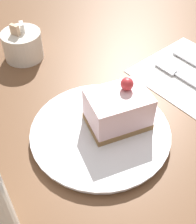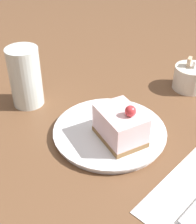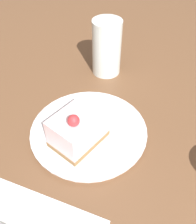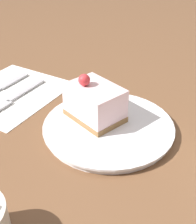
# 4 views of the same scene
# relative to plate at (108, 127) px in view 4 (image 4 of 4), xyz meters

# --- Properties ---
(ground_plane) EXTENTS (4.00, 4.00, 0.00)m
(ground_plane) POSITION_rel_plate_xyz_m (-0.03, -0.03, -0.01)
(ground_plane) COLOR brown
(plate) EXTENTS (0.23, 0.23, 0.01)m
(plate) POSITION_rel_plate_xyz_m (0.00, 0.00, 0.00)
(plate) COLOR white
(plate) RESTS_ON ground_plane
(cake_slice) EXTENTS (0.12, 0.10, 0.08)m
(cake_slice) POSITION_rel_plate_xyz_m (0.03, -0.01, 0.04)
(cake_slice) COLOR olive
(cake_slice) RESTS_ON plate
(napkin) EXTENTS (0.20, 0.22, 0.00)m
(napkin) POSITION_rel_plate_xyz_m (0.25, -0.01, -0.01)
(napkin) COLOR white
(napkin) RESTS_ON ground_plane
(fork) EXTENTS (0.02, 0.16, 0.00)m
(fork) POSITION_rel_plate_xyz_m (0.22, 0.00, -0.00)
(fork) COLOR #B2B2B7
(fork) RESTS_ON napkin
(knife) EXTENTS (0.02, 0.17, 0.00)m
(knife) POSITION_rel_plate_xyz_m (0.28, -0.03, -0.00)
(knife) COLOR #B2B2B7
(knife) RESTS_ON napkin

